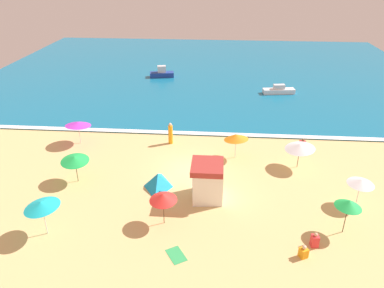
% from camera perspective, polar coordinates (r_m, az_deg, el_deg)
% --- Properties ---
extents(ground_plane, '(60.00, 60.00, 0.00)m').
position_cam_1_polar(ground_plane, '(28.39, -0.23, -3.88)').
color(ground_plane, '#D8B775').
extents(ocean_water, '(60.00, 44.00, 0.10)m').
position_cam_1_polar(ocean_water, '(54.33, 2.29, 11.35)').
color(ocean_water, '#146B93').
rests_on(ocean_water, ground_plane).
extents(wave_breaker_foam, '(57.00, 0.70, 0.01)m').
position_cam_1_polar(wave_breaker_foam, '(33.90, 0.66, 1.69)').
color(wave_breaker_foam, white).
rests_on(wave_breaker_foam, ocean_water).
extents(lifeguard_cabana, '(2.13, 2.36, 2.58)m').
position_cam_1_polar(lifeguard_cabana, '(24.53, 2.33, -5.68)').
color(lifeguard_cabana, white).
rests_on(lifeguard_cabana, ground_plane).
extents(beach_umbrella_0, '(2.93, 2.94, 2.12)m').
position_cam_1_polar(beach_umbrella_0, '(33.03, -17.22, 3.02)').
color(beach_umbrella_0, silver).
rests_on(beach_umbrella_0, ground_plane).
extents(beach_umbrella_1, '(2.50, 2.48, 2.35)m').
position_cam_1_polar(beach_umbrella_1, '(22.68, -22.27, -8.67)').
color(beach_umbrella_1, silver).
rests_on(beach_umbrella_1, ground_plane).
extents(beach_umbrella_2, '(2.76, 2.75, 2.17)m').
position_cam_1_polar(beach_umbrella_2, '(29.37, 6.84, 1.11)').
color(beach_umbrella_2, silver).
rests_on(beach_umbrella_2, ground_plane).
extents(beach_umbrella_3, '(2.28, 2.28, 1.98)m').
position_cam_1_polar(beach_umbrella_3, '(25.92, 24.69, -5.32)').
color(beach_umbrella_3, silver).
rests_on(beach_umbrella_3, ground_plane).
extents(beach_umbrella_4, '(3.06, 3.04, 2.11)m').
position_cam_1_polar(beach_umbrella_4, '(29.00, 16.36, -0.35)').
color(beach_umbrella_4, '#4C3823').
rests_on(beach_umbrella_4, ground_plane).
extents(beach_umbrella_5, '(1.69, 1.68, 2.29)m').
position_cam_1_polar(beach_umbrella_5, '(22.96, 23.10, -8.51)').
color(beach_umbrella_5, '#4C3823').
rests_on(beach_umbrella_5, ground_plane).
extents(beach_umbrella_6, '(2.04, 2.06, 2.18)m').
position_cam_1_polar(beach_umbrella_6, '(21.99, -4.49, -8.19)').
color(beach_umbrella_6, '#4C3823').
rests_on(beach_umbrella_6, ground_plane).
extents(beach_umbrella_7, '(2.52, 2.54, 2.13)m').
position_cam_1_polar(beach_umbrella_7, '(27.28, -17.69, -2.21)').
color(beach_umbrella_7, '#4C3823').
rests_on(beach_umbrella_7, ground_plane).
extents(beach_tent, '(1.55, 2.40, 1.06)m').
position_cam_1_polar(beach_tent, '(26.16, -5.25, -5.55)').
color(beach_tent, '#1999D8').
rests_on(beach_tent, ground_plane).
extents(beachgoer_0, '(0.53, 0.53, 1.92)m').
position_cam_1_polar(beachgoer_0, '(31.93, -3.34, 1.58)').
color(beachgoer_0, orange).
rests_on(beachgoer_0, ground_plane).
extents(beachgoer_2, '(0.55, 0.55, 0.79)m').
position_cam_1_polar(beachgoer_2, '(21.53, 16.87, -15.72)').
color(beachgoer_2, orange).
rests_on(beachgoer_2, ground_plane).
extents(beachgoer_4, '(0.52, 0.52, 0.95)m').
position_cam_1_polar(beachgoer_4, '(32.48, 16.71, -0.11)').
color(beachgoer_4, red).
rests_on(beachgoer_4, ground_plane).
extents(beachgoer_5, '(0.43, 0.43, 0.91)m').
position_cam_1_polar(beachgoer_5, '(22.34, 18.46, -13.96)').
color(beachgoer_5, red).
rests_on(beachgoer_5, ground_plane).
extents(beach_towel_0, '(1.36, 1.52, 0.01)m').
position_cam_1_polar(beach_towel_0, '(21.00, -2.46, -16.79)').
color(beach_towel_0, green).
rests_on(beach_towel_0, ground_plane).
extents(small_boat_0, '(3.35, 1.77, 1.51)m').
position_cam_1_polar(small_boat_0, '(50.88, -4.69, 10.84)').
color(small_boat_0, navy).
rests_on(small_boat_0, ocean_water).
extents(small_boat_1, '(3.83, 1.54, 1.09)m').
position_cam_1_polar(small_boat_1, '(45.38, 13.27, 8.08)').
color(small_boat_1, white).
rests_on(small_boat_1, ocean_water).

